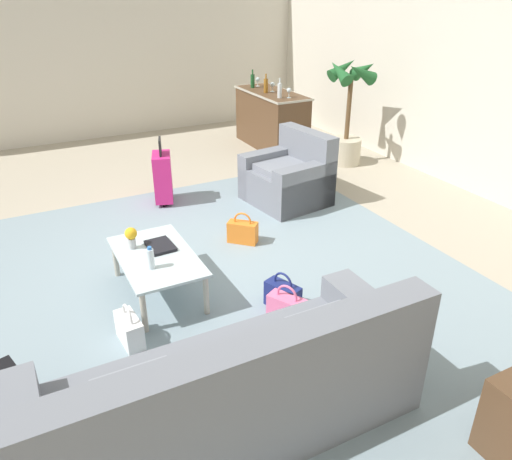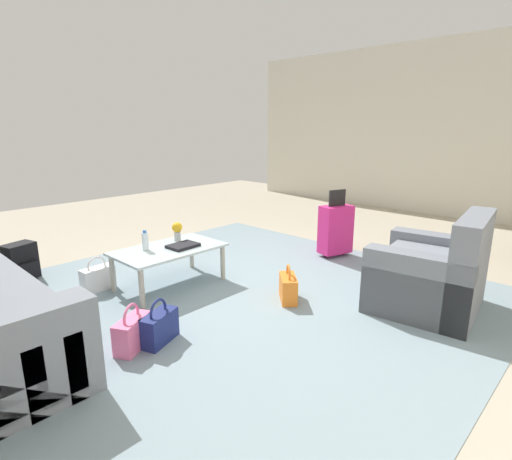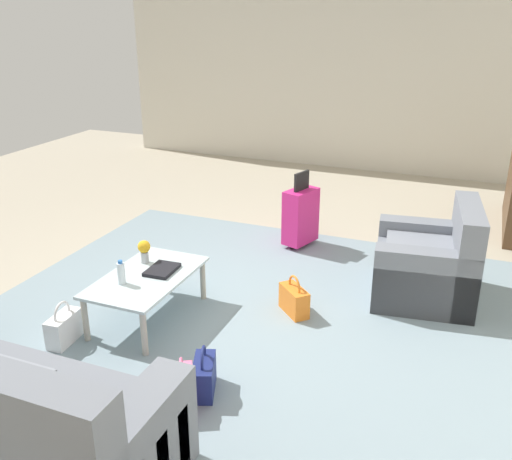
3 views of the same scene
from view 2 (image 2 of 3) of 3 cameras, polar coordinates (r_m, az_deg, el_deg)
name	(u,v)px [view 2 (image 2 of 3)]	position (r m, az deg, el deg)	size (l,w,h in m)	color
ground_plane	(232,287)	(4.14, -3.48, -8.16)	(12.00, 12.00, 0.00)	#A89E89
wall_left	(434,129)	(8.15, 24.03, 12.99)	(0.12, 8.00, 3.10)	beige
area_rug	(198,312)	(3.65, -8.31, -11.51)	(5.20, 4.40, 0.01)	gray
armchair	(435,277)	(3.90, 24.17, -6.14)	(1.04, 0.98, 0.89)	slate
coffee_table	(169,253)	(4.16, -12.34, -3.18)	(1.07, 0.64, 0.41)	silver
water_bottle	(145,241)	(4.09, -15.54, -1.54)	(0.06, 0.06, 0.20)	silver
coffee_table_book	(183,246)	(4.14, -10.39, -2.21)	(0.30, 0.22, 0.03)	black
flower_vase	(177,230)	(4.35, -11.19, 0.04)	(0.11, 0.11, 0.21)	#B2B7BC
suitcase_magenta	(336,229)	(5.09, 11.31, 0.17)	(0.45, 0.34, 0.85)	#D12375
handbag_navy	(159,327)	(3.19, -13.65, -13.30)	(0.35, 0.25, 0.36)	navy
handbag_white	(98,278)	(4.31, -21.66, -6.41)	(0.33, 0.17, 0.36)	white
handbag_pink	(133,333)	(3.16, -17.21, -13.82)	(0.35, 0.27, 0.36)	pink
handbag_orange	(288,288)	(3.80, 4.61, -8.20)	(0.32, 0.33, 0.36)	orange
backpack_black	(21,262)	(4.95, -30.53, -4.01)	(0.34, 0.31, 0.40)	black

